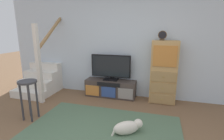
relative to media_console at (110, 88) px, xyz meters
The scene contains 9 objects.
back_wall 1.20m from the media_console, 41.71° to the left, with size 6.40×0.12×2.70m, color silver.
area_rug 1.63m from the media_console, 79.33° to the right, with size 2.60×1.80×0.01m, color #4C664C.
media_console is the anchor object (origin of this frame).
television 0.56m from the media_console, 90.00° to the left, with size 1.00×0.22×0.64m.
side_cabinet 1.36m from the media_console, ahead, with size 0.58×0.38×1.44m.
desk_clock 1.78m from the media_console, ahead, with size 0.19×0.08×0.21m.
staircase 1.94m from the media_console, behind, with size 1.00×1.36×2.20m.
bar_stool_near 1.92m from the media_console, 127.72° to the right, with size 0.34×0.34×0.76m.
dog 1.65m from the media_console, 63.77° to the right, with size 0.49×0.40×0.23m.
Camera 1 is at (0.85, -1.76, 1.67)m, focal length 27.37 mm.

